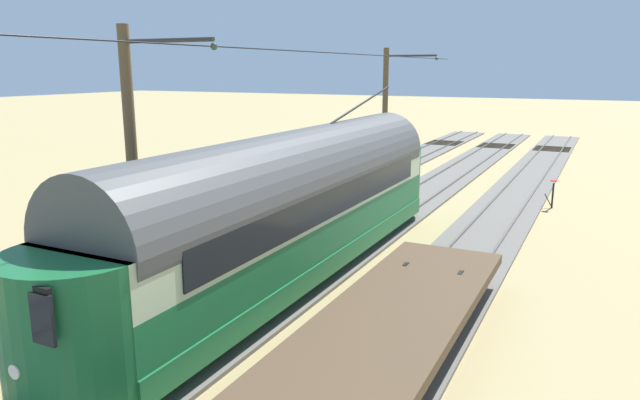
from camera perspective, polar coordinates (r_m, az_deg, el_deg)
ground_plane at (r=18.77m, az=0.33°, el=-5.88°), size 220.00×220.00×0.00m
track_streetcar_siding at (r=17.75m, az=12.81°, el=-7.15°), size 2.80×80.00×0.18m
track_adjacent_siding at (r=19.02m, az=0.75°, el=-5.46°), size 2.80×80.00×0.18m
track_third_siding at (r=21.03m, az=-9.35°, el=-3.85°), size 2.80×80.00×0.18m
vintage_streetcar at (r=16.61m, az=-2.39°, el=-0.25°), size 2.65×17.98×5.15m
flatcar_adjacent at (r=20.30m, az=-10.51°, el=-2.13°), size 2.80×11.71×1.60m
flatcar_far_siding at (r=11.23m, az=4.14°, el=-14.48°), size 2.80×13.14×1.60m
catenary_pole_foreground at (r=30.31m, az=6.47°, el=8.21°), size 2.79×0.28×6.99m
catenary_pole_mid_near at (r=14.96m, az=-17.60°, el=3.16°), size 2.79×0.28×6.99m
overhead_wire_run at (r=13.78m, az=-8.67°, el=14.51°), size 2.58×39.61×0.18m
switch_stand at (r=27.47m, az=21.72°, el=0.70°), size 0.50×0.30×1.24m
spare_tie_stack at (r=26.36m, az=-11.32°, el=-0.07°), size 2.40×2.40×0.54m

